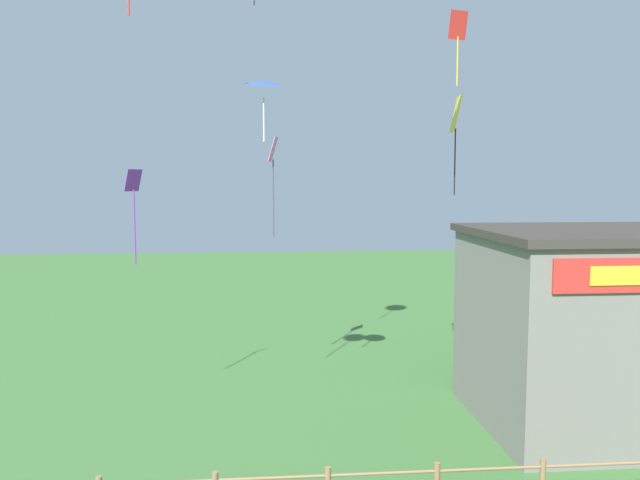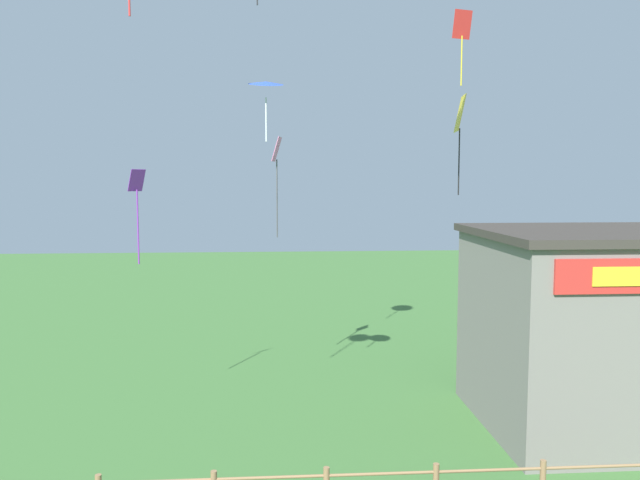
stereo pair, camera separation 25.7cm
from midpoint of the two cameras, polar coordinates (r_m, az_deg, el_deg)
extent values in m
cylinder|color=olive|center=(14.76, 1.12, -20.74)|extent=(14.84, 0.07, 0.07)
cube|color=slate|center=(21.49, 25.24, -7.62)|extent=(7.72, 6.25, 5.89)
cube|color=#38332D|center=(21.04, 25.57, 0.55)|extent=(8.02, 6.55, 0.24)
cube|color=red|center=(24.23, 13.19, 18.64)|extent=(0.75, 0.40, 0.98)
cylinder|color=yellow|center=(23.97, 13.13, 15.67)|extent=(0.05, 0.05, 1.76)
cube|color=pink|center=(23.19, -3.66, 8.29)|extent=(0.40, 0.71, 0.90)
cylinder|color=#4C4C51|center=(23.16, -3.63, 3.80)|extent=(0.05, 0.05, 2.88)
cone|color=blue|center=(19.57, -4.59, 14.13)|extent=(1.18, 1.17, 0.33)
cylinder|color=silver|center=(19.43, -4.57, 10.92)|extent=(0.05, 0.05, 1.33)
cube|color=yellow|center=(23.86, 12.98, 11.21)|extent=(0.40, 1.00, 1.33)
cylinder|color=black|center=(23.75, 12.89, 6.98)|extent=(0.05, 0.05, 2.44)
cube|color=purple|center=(20.71, -16.07, 5.27)|extent=(0.55, 0.56, 0.70)
cylinder|color=purple|center=(20.76, -15.97, 1.16)|extent=(0.05, 0.05, 2.39)
camera|label=1|loc=(0.13, -89.52, 0.04)|focal=35.00mm
camera|label=2|loc=(0.13, 90.48, -0.04)|focal=35.00mm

